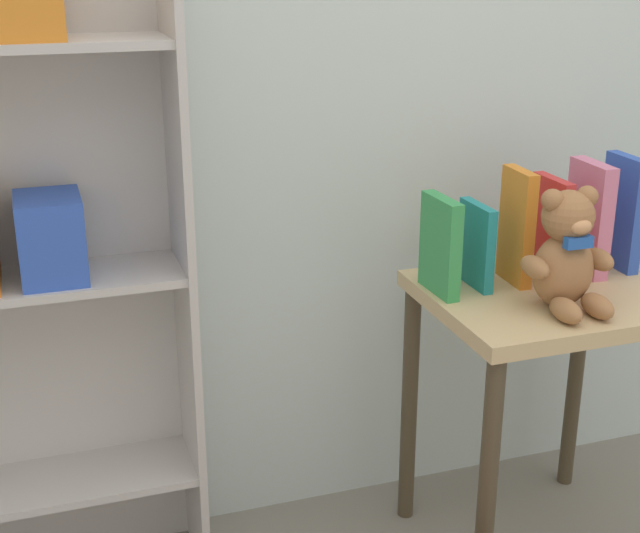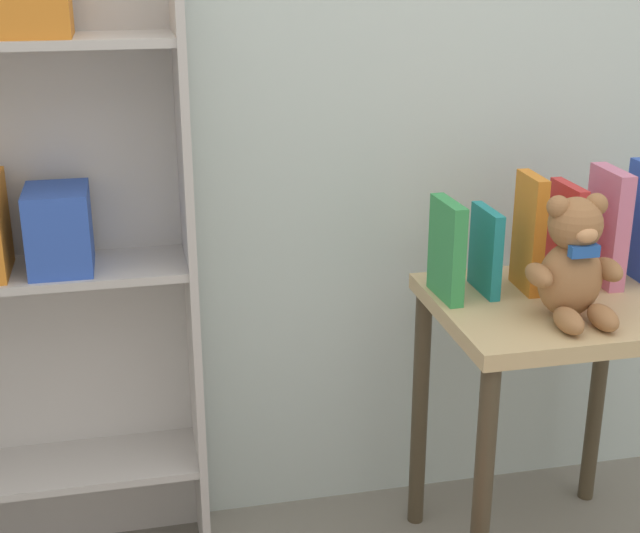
# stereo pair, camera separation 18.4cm
# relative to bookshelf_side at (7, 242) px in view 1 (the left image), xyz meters

# --- Properties ---
(wall_back) EXTENTS (4.80, 0.06, 2.50)m
(wall_back) POSITION_rel_bookshelf_side_xyz_m (1.01, 0.13, 0.42)
(wall_back) COLOR silver
(wall_back) RESTS_ON ground_plane
(bookshelf_side) EXTENTS (0.72, 0.23, 1.49)m
(bookshelf_side) POSITION_rel_bookshelf_side_xyz_m (0.00, 0.00, 0.00)
(bookshelf_side) COLOR #BCB7B2
(bookshelf_side) RESTS_ON ground_plane
(display_table) EXTENTS (0.54, 0.46, 0.67)m
(display_table) POSITION_rel_bookshelf_side_xyz_m (1.13, -0.25, -0.28)
(display_table) COLOR tan
(display_table) RESTS_ON ground_plane
(teddy_bear) EXTENTS (0.20, 0.18, 0.26)m
(teddy_bear) POSITION_rel_bookshelf_side_xyz_m (1.11, -0.34, -0.04)
(teddy_bear) COLOR #99663D
(teddy_bear) RESTS_ON display_table
(book_standing_green) EXTENTS (0.04, 0.14, 0.22)m
(book_standing_green) POSITION_rel_bookshelf_side_xyz_m (0.89, -0.18, -0.05)
(book_standing_green) COLOR #33934C
(book_standing_green) RESTS_ON display_table
(book_standing_teal) EXTENTS (0.02, 0.13, 0.19)m
(book_standing_teal) POSITION_rel_bookshelf_side_xyz_m (0.99, -0.16, -0.06)
(book_standing_teal) COLOR teal
(book_standing_teal) RESTS_ON display_table
(book_standing_orange) EXTENTS (0.03, 0.12, 0.26)m
(book_standing_orange) POSITION_rel_bookshelf_side_xyz_m (1.09, -0.17, -0.02)
(book_standing_orange) COLOR orange
(book_standing_orange) RESTS_ON display_table
(book_standing_red) EXTENTS (0.03, 0.14, 0.23)m
(book_standing_red) POSITION_rel_bookshelf_side_xyz_m (1.18, -0.15, -0.04)
(book_standing_red) COLOR red
(book_standing_red) RESTS_ON display_table
(book_standing_pink) EXTENTS (0.04, 0.15, 0.26)m
(book_standing_pink) POSITION_rel_bookshelf_side_xyz_m (1.28, -0.16, -0.02)
(book_standing_pink) COLOR #D17093
(book_standing_pink) RESTS_ON display_table
(book_standing_blue) EXTENTS (0.03, 0.13, 0.27)m
(book_standing_blue) POSITION_rel_bookshelf_side_xyz_m (1.37, -0.16, -0.02)
(book_standing_blue) COLOR #2D51B7
(book_standing_blue) RESTS_ON display_table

